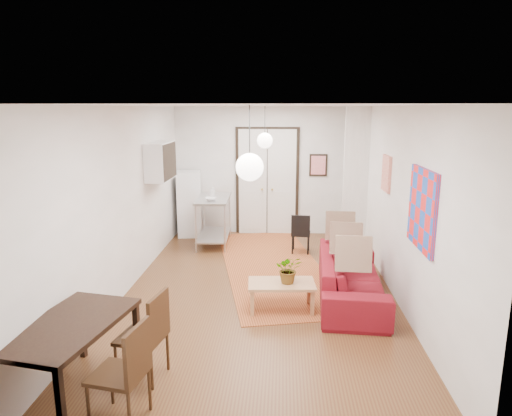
# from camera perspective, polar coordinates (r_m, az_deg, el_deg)

# --- Properties ---
(floor) EXTENTS (7.00, 7.00, 0.00)m
(floor) POSITION_cam_1_polar(r_m,az_deg,el_deg) (7.42, 0.40, -10.32)
(floor) COLOR brown
(floor) RESTS_ON ground
(ceiling) EXTENTS (4.20, 7.00, 0.02)m
(ceiling) POSITION_cam_1_polar(r_m,az_deg,el_deg) (6.84, 0.44, 12.69)
(ceiling) COLOR white
(ceiling) RESTS_ON wall_back
(wall_back) EXTENTS (4.20, 0.02, 2.90)m
(wall_back) POSITION_cam_1_polar(r_m,az_deg,el_deg) (10.44, 1.43, 4.62)
(wall_back) COLOR white
(wall_back) RESTS_ON floor
(wall_front) EXTENTS (4.20, 0.02, 2.90)m
(wall_front) POSITION_cam_1_polar(r_m,az_deg,el_deg) (3.64, -2.52, -10.57)
(wall_front) COLOR white
(wall_front) RESTS_ON floor
(wall_left) EXTENTS (0.02, 7.00, 2.90)m
(wall_left) POSITION_cam_1_polar(r_m,az_deg,el_deg) (7.40, -16.05, 0.88)
(wall_left) COLOR white
(wall_left) RESTS_ON floor
(wall_right) EXTENTS (0.02, 7.00, 2.90)m
(wall_right) POSITION_cam_1_polar(r_m,az_deg,el_deg) (7.19, 17.37, 0.48)
(wall_right) COLOR white
(wall_right) RESTS_ON floor
(double_doors) EXTENTS (1.44, 0.06, 2.50)m
(double_doors) POSITION_cam_1_polar(r_m,az_deg,el_deg) (10.43, 1.41, 3.23)
(double_doors) COLOR silver
(double_doors) RESTS_ON wall_back
(stub_partition) EXTENTS (0.50, 0.10, 2.90)m
(stub_partition) POSITION_cam_1_polar(r_m,az_deg,el_deg) (9.61, 12.34, 3.66)
(stub_partition) COLOR white
(stub_partition) RESTS_ON floor
(wall_cabinet) EXTENTS (0.35, 1.00, 0.70)m
(wall_cabinet) POSITION_cam_1_polar(r_m,az_deg,el_deg) (8.69, -11.85, 5.77)
(wall_cabinet) COLOR white
(wall_cabinet) RESTS_ON wall_left
(painting_popart) EXTENTS (0.05, 1.00, 1.00)m
(painting_popart) POSITION_cam_1_polar(r_m,az_deg,el_deg) (5.97, 20.07, -0.14)
(painting_popart) COLOR red
(painting_popart) RESTS_ON wall_right
(painting_abstract) EXTENTS (0.05, 0.50, 0.60)m
(painting_abstract) POSITION_cam_1_polar(r_m,az_deg,el_deg) (7.90, 15.99, 4.17)
(painting_abstract) COLOR #EEE0C7
(painting_abstract) RESTS_ON wall_right
(poster_back) EXTENTS (0.40, 0.03, 0.50)m
(poster_back) POSITION_cam_1_polar(r_m,az_deg,el_deg) (10.41, 7.79, 5.33)
(poster_back) COLOR red
(poster_back) RESTS_ON wall_back
(print_left) EXTENTS (0.03, 0.44, 0.54)m
(print_left) POSITION_cam_1_polar(r_m,az_deg,el_deg) (9.21, -11.96, 6.44)
(print_left) COLOR #A36543
(print_left) RESTS_ON wall_left
(pendant_back) EXTENTS (0.30, 0.30, 0.80)m
(pendant_back) POSITION_cam_1_polar(r_m,az_deg,el_deg) (8.86, 1.11, 8.44)
(pendant_back) COLOR white
(pendant_back) RESTS_ON ceiling
(pendant_front) EXTENTS (0.30, 0.30, 0.80)m
(pendant_front) POSITION_cam_1_polar(r_m,az_deg,el_deg) (4.89, -0.80, 5.14)
(pendant_front) COLOR white
(pendant_front) RESTS_ON ceiling
(kilim_rug) EXTENTS (2.62, 4.82, 0.01)m
(kilim_rug) POSITION_cam_1_polar(r_m,az_deg,el_deg) (8.48, 2.14, -7.30)
(kilim_rug) COLOR #AC572B
(kilim_rug) RESTS_ON floor
(sofa) EXTENTS (2.43, 1.08, 0.69)m
(sofa) POSITION_cam_1_polar(r_m,az_deg,el_deg) (7.17, 11.78, -8.44)
(sofa) COLOR maroon
(sofa) RESTS_ON floor
(coffee_table) EXTENTS (0.98, 0.59, 0.42)m
(coffee_table) POSITION_cam_1_polar(r_m,az_deg,el_deg) (6.65, 3.21, -9.73)
(coffee_table) COLOR tan
(coffee_table) RESTS_ON floor
(potted_plant) EXTENTS (0.34, 0.39, 0.41)m
(potted_plant) POSITION_cam_1_polar(r_m,az_deg,el_deg) (6.55, 4.12, -7.63)
(potted_plant) COLOR #315C29
(potted_plant) RESTS_ON coffee_table
(kitchen_counter) EXTENTS (0.71, 1.35, 1.02)m
(kitchen_counter) POSITION_cam_1_polar(r_m,az_deg,el_deg) (9.72, -5.33, -0.66)
(kitchen_counter) COLOR silver
(kitchen_counter) RESTS_ON floor
(bowl) EXTENTS (0.25, 0.25, 0.06)m
(bowl) POSITION_cam_1_polar(r_m,az_deg,el_deg) (9.35, -5.66, 1.13)
(bowl) COLOR beige
(bowl) RESTS_ON kitchen_counter
(soap_bottle) EXTENTS (0.10, 0.10, 0.21)m
(soap_bottle) POSITION_cam_1_polar(r_m,az_deg,el_deg) (9.88, -5.46, 2.19)
(soap_bottle) COLOR teal
(soap_bottle) RESTS_ON kitchen_counter
(fridge) EXTENTS (0.59, 0.59, 1.48)m
(fridge) POSITION_cam_1_polar(r_m,az_deg,el_deg) (10.42, -8.32, 0.52)
(fridge) COLOR white
(fridge) RESTS_ON floor
(dining_table) EXTENTS (1.06, 1.55, 0.79)m
(dining_table) POSITION_cam_1_polar(r_m,az_deg,el_deg) (5.04, -22.23, -14.07)
(dining_table) COLOR black
(dining_table) RESTS_ON floor
(dining_chair_near) EXTENTS (0.54, 0.70, 0.98)m
(dining_chair_near) POSITION_cam_1_polar(r_m,az_deg,el_deg) (5.26, -13.87, -13.95)
(dining_chair_near) COLOR #3B2412
(dining_chair_near) RESTS_ON floor
(dining_chair_far) EXTENTS (0.54, 0.70, 0.98)m
(dining_chair_far) POSITION_cam_1_polar(r_m,az_deg,el_deg) (4.68, -16.49, -17.67)
(dining_chair_far) COLOR #3B2412
(dining_chair_far) RESTS_ON floor
(black_side_chair) EXTENTS (0.40, 0.40, 0.81)m
(black_side_chair) POSITION_cam_1_polar(r_m,az_deg,el_deg) (9.26, 5.62, -2.64)
(black_side_chair) COLOR black
(black_side_chair) RESTS_ON floor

